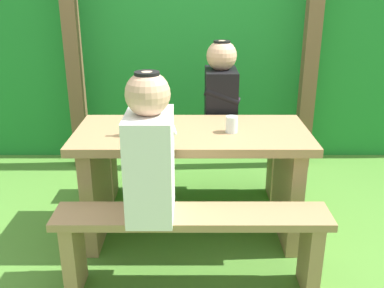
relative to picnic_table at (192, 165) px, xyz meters
name	(u,v)px	position (x,y,z in m)	size (l,w,h in m)	color
ground_plane	(192,233)	(0.00, 0.00, -0.49)	(12.00, 12.00, 0.00)	#4D842F
hedge_backdrop	(192,36)	(0.00, 1.74, 0.58)	(6.40, 0.74, 2.13)	#1F7F2D
pergola_post_left	(73,47)	(-0.98, 1.14, 0.56)	(0.12, 0.12, 2.09)	brown
pergola_post_right	(311,47)	(0.98, 1.14, 0.56)	(0.12, 0.12, 2.09)	brown
picnic_table	(192,165)	(0.00, 0.00, 0.00)	(1.40, 0.64, 0.71)	#9E7A51
bench_near	(192,235)	(0.00, -0.54, -0.16)	(1.40, 0.24, 0.46)	#9E7A51
bench_far	(192,156)	(0.00, 0.54, -0.16)	(1.40, 0.24, 0.46)	#9E7A51
person_white_shirt	(150,152)	(-0.20, -0.54, 0.30)	(0.25, 0.35, 0.72)	white
person_black_coat	(221,96)	(0.20, 0.54, 0.30)	(0.25, 0.35, 0.72)	black
drinking_glass	(232,124)	(0.23, -0.03, 0.27)	(0.07, 0.07, 0.10)	silver
bottle_left	(137,121)	(-0.32, -0.09, 0.31)	(0.06, 0.06, 0.23)	silver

